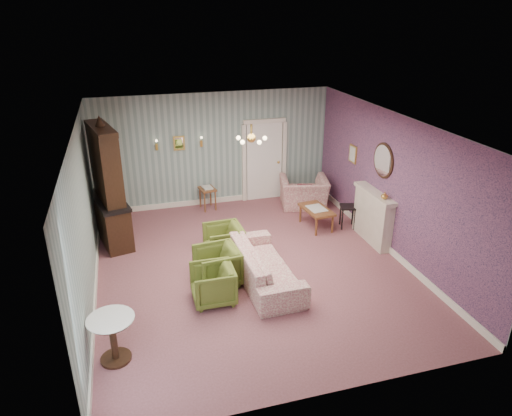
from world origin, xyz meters
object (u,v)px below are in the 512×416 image
object	(u,v)px
fireplace	(373,217)
olive_chair_c	(224,240)
side_table_black	(347,217)
wingback_chair	(304,188)
coffee_table	(316,218)
olive_chair_a	(213,283)
sofa_chintz	(264,259)
pedestal_table	(113,339)
olive_chair_b	(217,264)
dresser	(107,182)

from	to	relation	value
fireplace	olive_chair_c	bearing A→B (deg)	176.52
fireplace	side_table_black	size ratio (longest dim) A/B	2.57
wingback_chair	coffee_table	world-z (taller)	wingback_chair
olive_chair_a	side_table_black	bearing A→B (deg)	120.60
sofa_chintz	side_table_black	world-z (taller)	sofa_chintz
sofa_chintz	side_table_black	bearing A→B (deg)	-57.92
side_table_black	pedestal_table	xyz separation A→B (m)	(-5.30, -3.18, 0.10)
coffee_table	pedestal_table	distance (m)	5.71
olive_chair_a	wingback_chair	distance (m)	4.70
olive_chair_a	olive_chair_b	bearing A→B (deg)	161.59
dresser	olive_chair_b	bearing A→B (deg)	-64.59
sofa_chintz	wingback_chair	size ratio (longest dim) A/B	1.97
olive_chair_a	dresser	xyz separation A→B (m)	(-1.68, 2.92, 1.00)
olive_chair_c	fireplace	xyz separation A→B (m)	(3.30, -0.20, 0.20)
sofa_chintz	side_table_black	distance (m)	3.07
wingback_chair	olive_chair_c	bearing A→B (deg)	51.10
olive_chair_a	dresser	distance (m)	3.51
olive_chair_a	wingback_chair	size ratio (longest dim) A/B	0.63
dresser	fireplace	xyz separation A→B (m)	(5.51, -1.59, -0.79)
olive_chair_a	fireplace	world-z (taller)	fireplace
olive_chair_a	wingback_chair	world-z (taller)	wingback_chair
fireplace	olive_chair_b	bearing A→B (deg)	-167.98
sofa_chintz	dresser	xyz separation A→B (m)	(-2.75, 2.52, 0.92)
olive_chair_c	fireplace	distance (m)	3.31
sofa_chintz	dresser	world-z (taller)	dresser
olive_chair_c	sofa_chintz	world-z (taller)	sofa_chintz
olive_chair_c	sofa_chintz	size ratio (longest dim) A/B	0.33
sofa_chintz	wingback_chair	xyz separation A→B (m)	(2.02, 3.15, 0.06)
dresser	olive_chair_c	bearing A→B (deg)	-45.13
olive_chair_b	side_table_black	size ratio (longest dim) A/B	1.46
pedestal_table	dresser	bearing A→B (deg)	90.00
wingback_chair	pedestal_table	bearing A→B (deg)	57.10
wingback_chair	side_table_black	world-z (taller)	wingback_chair
fireplace	dresser	bearing A→B (deg)	163.93
sofa_chintz	olive_chair_b	bearing A→B (deg)	78.17
olive_chair_c	dresser	size ratio (longest dim) A/B	0.28
olive_chair_c	olive_chair_b	bearing A→B (deg)	-21.31
fireplace	pedestal_table	xyz separation A→B (m)	(-5.51, -2.42, -0.21)
olive_chair_c	pedestal_table	distance (m)	3.43
sofa_chintz	coffee_table	size ratio (longest dim) A/B	2.46
olive_chair_b	fireplace	size ratio (longest dim) A/B	0.57
wingback_chair	coffee_table	bearing A→B (deg)	95.11
sofa_chintz	coffee_table	world-z (taller)	sofa_chintz
pedestal_table	wingback_chair	bearing A→B (deg)	44.22
fireplace	coffee_table	distance (m)	1.37
sofa_chintz	fireplace	world-z (taller)	fireplace
olive_chair_b	sofa_chintz	bearing A→B (deg)	74.44
olive_chair_a	sofa_chintz	size ratio (longest dim) A/B	0.32
olive_chair_c	coffee_table	size ratio (longest dim) A/B	0.80
pedestal_table	olive_chair_b	bearing A→B (deg)	41.36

